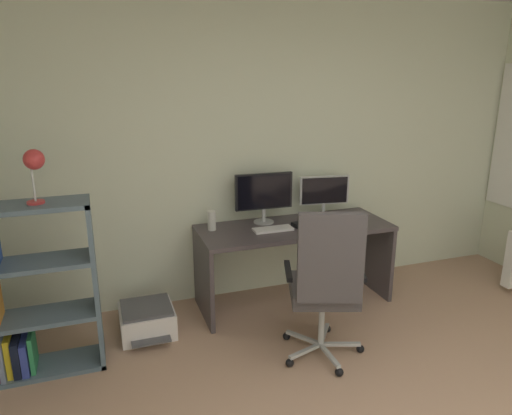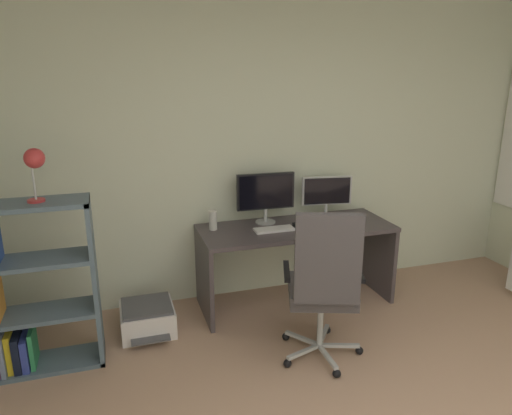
% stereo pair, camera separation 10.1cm
% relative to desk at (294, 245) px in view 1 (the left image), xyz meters
% --- Properties ---
extents(wall_back, '(5.23, 0.10, 2.69)m').
position_rel_desk_xyz_m(wall_back, '(-0.14, 0.40, 0.80)').
color(wall_back, silver).
rests_on(wall_back, ground).
extents(desk, '(1.70, 0.65, 0.73)m').
position_rel_desk_xyz_m(desk, '(0.00, 0.00, 0.00)').
color(desk, '#443C40').
rests_on(desk, ground).
extents(monitor_main, '(0.52, 0.18, 0.45)m').
position_rel_desk_xyz_m(monitor_main, '(-0.22, 0.18, 0.45)').
color(monitor_main, '#B2B5B7').
rests_on(monitor_main, desk).
extents(monitor_secondary, '(0.46, 0.18, 0.38)m').
position_rel_desk_xyz_m(monitor_secondary, '(0.37, 0.18, 0.41)').
color(monitor_secondary, '#B2B5B7').
rests_on(monitor_secondary, desk).
extents(keyboard, '(0.34, 0.13, 0.02)m').
position_rel_desk_xyz_m(keyboard, '(-0.22, -0.05, 0.19)').
color(keyboard, silver).
rests_on(keyboard, desk).
extents(computer_mouse, '(0.08, 0.11, 0.03)m').
position_rel_desk_xyz_m(computer_mouse, '(0.01, -0.03, 0.19)').
color(computer_mouse, black).
rests_on(computer_mouse, desk).
extents(desktop_speaker, '(0.07, 0.07, 0.17)m').
position_rel_desk_xyz_m(desktop_speaker, '(-0.71, 0.13, 0.26)').
color(desktop_speaker, silver).
rests_on(desktop_speaker, desk).
extents(office_chair, '(0.63, 0.65, 1.18)m').
position_rel_desk_xyz_m(office_chair, '(-0.17, -0.93, 0.09)').
color(office_chair, '#B7BABC').
rests_on(office_chair, ground).
extents(bookshelf, '(0.89, 0.31, 1.22)m').
position_rel_desk_xyz_m(bookshelf, '(-2.23, -0.37, 0.00)').
color(bookshelf, '#4C6172').
rests_on(bookshelf, ground).
extents(desk_lamp, '(0.14, 0.13, 0.35)m').
position_rel_desk_xyz_m(desk_lamp, '(-1.97, -0.37, 0.93)').
color(desk_lamp, '#C63638').
rests_on(desk_lamp, bookshelf).
extents(printer, '(0.42, 0.50, 0.23)m').
position_rel_desk_xyz_m(printer, '(-1.33, -0.12, -0.43)').
color(printer, white).
rests_on(printer, ground).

